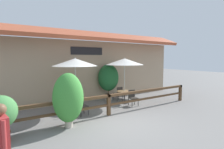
{
  "coord_description": "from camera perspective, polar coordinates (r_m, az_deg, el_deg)",
  "views": [
    {
      "loc": [
        -4.04,
        -5.5,
        2.57
      ],
      "look_at": [
        0.46,
        1.48,
        1.8
      ],
      "focal_mm": 28.0,
      "sensor_mm": 36.0,
      "label": 1
    }
  ],
  "objects": [
    {
      "name": "ground_plane",
      "position": [
        7.3,
        3.39,
        -15.33
      ],
      "size": [
        60.0,
        60.0,
        0.0
      ],
      "primitive_type": "plane",
      "color": "slate"
    },
    {
      "name": "building_facade",
      "position": [
        10.43,
        -9.98,
        3.0
      ],
      "size": [
        14.28,
        1.49,
        4.23
      ],
      "color": "tan",
      "rests_on": "ground"
    },
    {
      "name": "patio_railing",
      "position": [
        7.93,
        -1.11,
        -8.38
      ],
      "size": [
        10.4,
        0.14,
        0.95
      ],
      "color": "brown",
      "rests_on": "ground"
    },
    {
      "name": "patio_umbrella_near",
      "position": [
        8.51,
        -11.97,
        3.92
      ],
      "size": [
        2.14,
        2.14,
        2.6
      ],
      "color": "#B7B2A8",
      "rests_on": "ground"
    },
    {
      "name": "dining_table_near",
      "position": [
        8.74,
        -11.73,
        -8.09
      ],
      "size": [
        0.87,
        0.87,
        0.71
      ],
      "color": "olive",
      "rests_on": "ground"
    },
    {
      "name": "chair_near_streetside",
      "position": [
        8.14,
        -9.89,
        -9.71
      ],
      "size": [
        0.47,
        0.47,
        0.85
      ],
      "rotation": [
        0.0,
        0.0,
        0.12
      ],
      "color": "#332D28",
      "rests_on": "ground"
    },
    {
      "name": "chair_near_wallside",
      "position": [
        9.4,
        -12.96,
        -7.73
      ],
      "size": [
        0.46,
        0.46,
        0.85
      ],
      "rotation": [
        0.0,
        0.0,
        3.25
      ],
      "color": "#332D28",
      "rests_on": "ground"
    },
    {
      "name": "patio_umbrella_middle",
      "position": [
        9.89,
        4.13,
        4.2
      ],
      "size": [
        2.14,
        2.14,
        2.6
      ],
      "color": "#B7B2A8",
      "rests_on": "ground"
    },
    {
      "name": "dining_table_middle",
      "position": [
        10.09,
        4.06,
        -6.18
      ],
      "size": [
        0.87,
        0.87,
        0.71
      ],
      "color": "olive",
      "rests_on": "ground"
    },
    {
      "name": "chair_middle_streetside",
      "position": [
        9.64,
        6.78,
        -7.31
      ],
      "size": [
        0.48,
        0.48,
        0.85
      ],
      "rotation": [
        0.0,
        0.0,
        -0.14
      ],
      "color": "#332D28",
      "rests_on": "ground"
    },
    {
      "name": "chair_middle_wallside",
      "position": [
        10.67,
        2.15,
        -6.04
      ],
      "size": [
        0.42,
        0.42,
        0.85
      ],
      "rotation": [
        0.0,
        0.0,
        3.15
      ],
      "color": "#332D28",
      "rests_on": "ground"
    },
    {
      "name": "potted_plant_tall_tropical",
      "position": [
        6.28,
        -32.54,
        -10.87
      ],
      "size": [
        0.92,
        0.83,
        1.48
      ],
      "color": "#9E4C33",
      "rests_on": "ground"
    },
    {
      "name": "potted_plant_broad_leaf",
      "position": [
        6.68,
        -14.07,
        -7.48
      ],
      "size": [
        1.14,
        1.02,
        2.04
      ],
      "color": "#B7AD99",
      "rests_on": "ground"
    },
    {
      "name": "potted_plant_entrance_palm",
      "position": [
        10.7,
        -1.19,
        -1.21
      ],
      "size": [
        1.3,
        1.17,
        2.2
      ],
      "color": "#B7AD99",
      "rests_on": "ground"
    },
    {
      "name": "pedestrian",
      "position": [
        4.18,
        -32.4,
        -16.2
      ],
      "size": [
        0.28,
        0.59,
        1.71
      ],
      "rotation": [
        0.0,
        0.0,
        -1.41
      ],
      "color": "black",
      "rests_on": "ground"
    }
  ]
}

